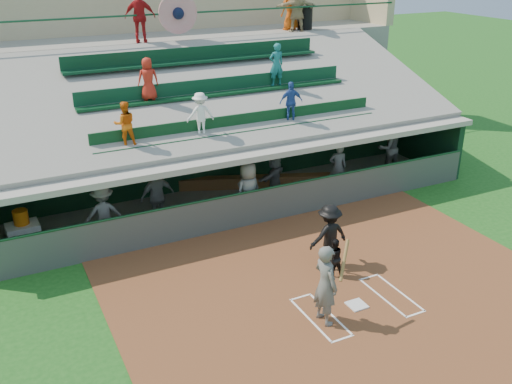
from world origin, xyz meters
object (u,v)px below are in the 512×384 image
home_plate (357,305)px  batter_at_plate (326,284)px  water_cooler (21,217)px  trash_bin (305,18)px  catcher (334,257)px  white_table (24,236)px

home_plate → batter_at_plate: batter_at_plate is taller
home_plate → water_cooler: water_cooler is taller
batter_at_plate → trash_bin: size_ratio=2.03×
batter_at_plate → catcher: 2.09m
batter_at_plate → catcher: size_ratio=1.87×
water_cooler → trash_bin: size_ratio=0.43×
trash_bin → batter_at_plate: bearing=-118.5°
home_plate → trash_bin: (5.93, 12.65, 5.05)m
home_plate → water_cooler: bearing=136.3°
catcher → water_cooler: water_cooler is taller
white_table → water_cooler: (0.00, 0.03, 0.59)m
home_plate → white_table: white_table is taller
white_table → batter_at_plate: bearing=-52.4°
home_plate → batter_at_plate: size_ratio=0.22×
home_plate → trash_bin: bearing=64.9°
home_plate → catcher: 1.53m
catcher → white_table: (-7.01, 5.01, -0.12)m
batter_at_plate → water_cooler: size_ratio=4.76×
trash_bin → water_cooler: bearing=-154.0°
batter_at_plate → white_table: (-5.73, 6.59, -0.57)m
white_table → water_cooler: water_cooler is taller
home_plate → catcher: size_ratio=0.41×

